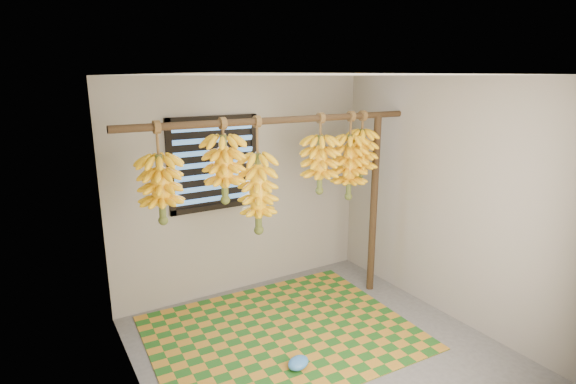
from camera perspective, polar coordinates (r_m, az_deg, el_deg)
floor at (r=4.30m, az=4.00°, el=-19.42°), size 3.00×3.00×0.01m
ceiling at (r=3.57m, az=4.69°, el=14.66°), size 3.00×3.00×0.01m
wall_back at (r=5.02m, az=-5.62°, el=0.66°), size 3.00×0.01×2.40m
wall_left at (r=3.19m, az=-18.59°, el=-8.19°), size 0.01×3.00×2.40m
wall_right at (r=4.76m, az=19.29°, el=-0.84°), size 0.01×3.00×2.40m
window at (r=4.80m, az=-9.34°, el=3.56°), size 1.00×0.04×1.00m
hanging_pole at (r=4.18m, az=-1.07°, el=9.10°), size 3.00×0.06×0.06m
support_post at (r=5.07m, az=10.83°, el=-1.74°), size 0.08×0.08×2.00m
woven_mat at (r=4.52m, az=-0.79°, el=-17.38°), size 2.51×2.04×0.01m
plastic_bag at (r=4.04m, az=1.31°, el=-20.87°), size 0.26×0.23×0.09m
banana_bunch_a at (r=3.84m, az=-15.83°, el=0.36°), size 0.35×0.35×0.85m
banana_bunch_b at (r=3.99m, az=-8.11°, el=2.92°), size 0.36×0.36×0.75m
banana_bunch_c at (r=4.19m, az=-3.81°, el=-0.16°), size 0.33×0.33×1.09m
banana_bunch_d at (r=4.49m, az=4.06°, el=3.54°), size 0.36×0.36×0.80m
banana_bunch_e at (r=4.73m, az=7.79°, el=3.17°), size 0.38×0.38×0.91m
banana_bunch_f at (r=4.80m, az=9.27°, el=4.48°), size 0.32×0.32×0.77m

